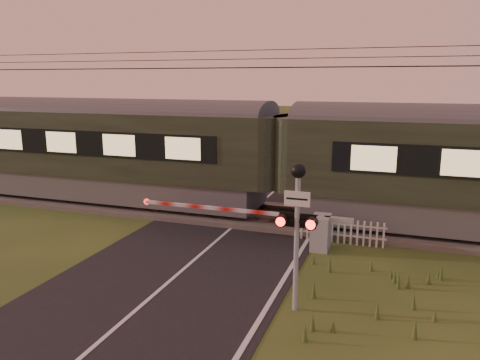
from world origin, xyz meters
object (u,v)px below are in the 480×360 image
at_px(boom_gate, 309,229).
at_px(picket_fence, 341,231).
at_px(train, 282,159).
at_px(crossing_signal, 297,211).

xyz_separation_m(boom_gate, picket_fence, (0.90, 0.71, -0.19)).
distance_m(boom_gate, picket_fence, 1.17).
bearing_deg(train, crossing_signal, -73.43).
distance_m(train, picket_fence, 3.61).
bearing_deg(crossing_signal, picket_fence, 84.68).
xyz_separation_m(boom_gate, crossing_signal, (0.46, -4.05, 1.72)).
relative_size(train, boom_gate, 6.11).
relative_size(train, picket_fence, 15.70).
bearing_deg(train, picket_fence, -38.01).
bearing_deg(crossing_signal, boom_gate, 96.47).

